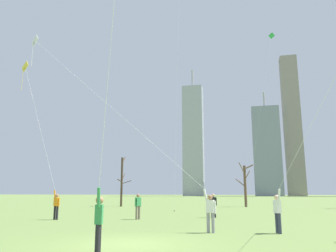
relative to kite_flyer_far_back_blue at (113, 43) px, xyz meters
The scene contains 13 objects.
ground_plane 6.72m from the kite_flyer_far_back_blue, 101.46° to the left, with size 400.00×400.00×0.00m, color olive.
kite_flyer_far_back_blue is the anchor object (origin of this frame).
kite_flyer_midfield_right_yellow 15.80m from the kite_flyer_far_back_blue, 126.86° to the left, with size 4.76×1.48×11.64m.
kite_flyer_foreground_left_teal 8.89m from the kite_flyer_far_back_blue, 50.69° to the left, with size 5.34×8.56×12.35m.
kite_flyer_midfield_left_white 8.72m from the kite_flyer_far_back_blue, 93.02° to the left, with size 13.69×5.17×13.15m.
bystander_watching_nearby 14.81m from the kite_flyer_far_back_blue, 105.00° to the left, with size 0.35×0.45×1.62m.
bystander_far_off_by_trees 16.90m from the kite_flyer_far_back_blue, 86.52° to the left, with size 0.50×0.27×1.62m.
distant_kite_drifting_left_green 39.38m from the kite_flyer_far_back_blue, 78.77° to the left, with size 4.85×3.02×23.06m.
bare_tree_leftmost 34.32m from the kite_flyer_far_back_blue, 84.58° to the left, with size 2.19×1.55×5.20m.
bare_tree_right_of_center 33.83m from the kite_flyer_far_back_blue, 110.17° to the left, with size 1.48×2.75×6.25m.
skyline_mid_tower_right 142.36m from the kite_flyer_far_back_blue, 97.62° to the left, with size 9.13×6.11×58.53m.
skyline_squat_block 154.37m from the kite_flyer_far_back_blue, 80.29° to the left, with size 7.40×6.27×64.73m.
skyline_tall_tower 141.27m from the kite_flyer_far_back_blue, 84.62° to the left, with size 11.47×6.60×45.32m.
Camera 1 is at (3.94, -11.20, 1.74)m, focal length 35.38 mm.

